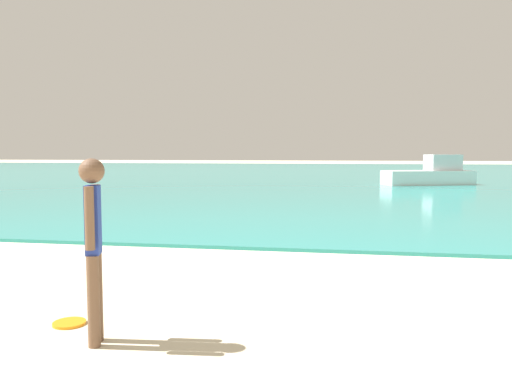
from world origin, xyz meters
name	(u,v)px	position (x,y,z in m)	size (l,w,h in m)	color
water	(330,173)	(0.00, 40.73, 0.03)	(160.00, 60.00, 0.06)	teal
person_standing	(93,240)	(-1.15, 6.73, 0.86)	(0.20, 0.34, 1.52)	brown
frisbee	(69,323)	(-1.61, 7.10, 0.01)	(0.29, 0.29, 0.03)	orange
boat_near	(431,174)	(4.98, 27.23, 0.55)	(4.36, 2.64, 1.41)	white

